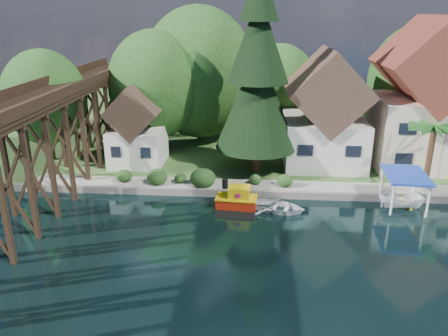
{
  "coord_description": "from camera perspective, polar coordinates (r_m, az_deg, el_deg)",
  "views": [
    {
      "loc": [
        0.35,
        -25.56,
        14.73
      ],
      "look_at": [
        -1.95,
        6.0,
        3.27
      ],
      "focal_mm": 35.0,
      "sensor_mm": 36.0,
      "label": 1
    }
  ],
  "objects": [
    {
      "name": "ground",
      "position": [
        29.5,
        2.98,
        -10.07
      ],
      "size": [
        140.0,
        140.0,
        0.0
      ],
      "primitive_type": "plane",
      "color": "black",
      "rests_on": "ground"
    },
    {
      "name": "bank",
      "position": [
        61.29,
        3.75,
        6.21
      ],
      "size": [
        140.0,
        52.0,
        0.5
      ],
      "primitive_type": "cube",
      "color": "#355421",
      "rests_on": "ground"
    },
    {
      "name": "seawall",
      "position": [
        36.7,
        9.56,
        -3.51
      ],
      "size": [
        60.0,
        0.4,
        0.62
      ],
      "primitive_type": "cube",
      "color": "slate",
      "rests_on": "ground"
    },
    {
      "name": "promenade",
      "position": [
        38.06,
        12.41,
        -2.49
      ],
      "size": [
        50.0,
        2.6,
        0.06
      ],
      "primitive_type": "cube",
      "color": "gray",
      "rests_on": "bank"
    },
    {
      "name": "trestle_bridge",
      "position": [
        36.05,
        -23.01,
        3.22
      ],
      "size": [
        4.12,
        44.18,
        9.3
      ],
      "color": "black",
      "rests_on": "ground"
    },
    {
      "name": "house_left",
      "position": [
        43.16,
        13.01,
        6.56
      ],
      "size": [
        7.64,
        8.64,
        11.02
      ],
      "color": "silver",
      "rests_on": "bank"
    },
    {
      "name": "house_center",
      "position": [
        45.64,
        24.38,
        7.66
      ],
      "size": [
        8.65,
        9.18,
        13.89
      ],
      "color": "beige",
      "rests_on": "bank"
    },
    {
      "name": "shed",
      "position": [
        43.03,
        -11.3,
        4.85
      ],
      "size": [
        5.09,
        5.4,
        7.85
      ],
      "color": "silver",
      "rests_on": "bank"
    },
    {
      "name": "bg_trees",
      "position": [
        47.4,
        4.99,
        10.8
      ],
      "size": [
        49.9,
        13.3,
        10.57
      ],
      "color": "#382314",
      "rests_on": "bank"
    },
    {
      "name": "shrubs",
      "position": [
        37.66,
        -3.66,
        -1.13
      ],
      "size": [
        15.76,
        2.47,
        1.7
      ],
      "color": "#1A3A14",
      "rests_on": "bank"
    },
    {
      "name": "conifer",
      "position": [
        39.21,
        4.42,
        12.02
      ],
      "size": [
        7.49,
        7.49,
        18.45
      ],
      "color": "#382314",
      "rests_on": "bank"
    },
    {
      "name": "palm_tree",
      "position": [
        39.73,
        25.76,
        4.53
      ],
      "size": [
        5.04,
        5.04,
        5.76
      ],
      "color": "#382314",
      "rests_on": "bank"
    },
    {
      "name": "tugboat",
      "position": [
        34.58,
        1.73,
        -4.04
      ],
      "size": [
        3.38,
        2.08,
        2.34
      ],
      "color": "red",
      "rests_on": "ground"
    },
    {
      "name": "boat_white_a",
      "position": [
        34.28,
        7.07,
        -4.89
      ],
      "size": [
        4.92,
        4.12,
        0.87
      ],
      "primitive_type": "imported",
      "rotation": [
        0.0,
        0.0,
        1.27
      ],
      "color": "white",
      "rests_on": "ground"
    },
    {
      "name": "boat_canopy",
      "position": [
        36.87,
        22.37,
        -3.13
      ],
      "size": [
        3.72,
        4.72,
        2.9
      ],
      "color": "white",
      "rests_on": "ground"
    },
    {
      "name": "boat_yellow",
      "position": [
        37.54,
        22.21,
        -3.72
      ],
      "size": [
        3.06,
        2.93,
        1.25
      ],
      "primitive_type": "imported",
      "rotation": [
        0.0,
        0.0,
        2.06
      ],
      "color": "yellow",
      "rests_on": "ground"
    }
  ]
}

